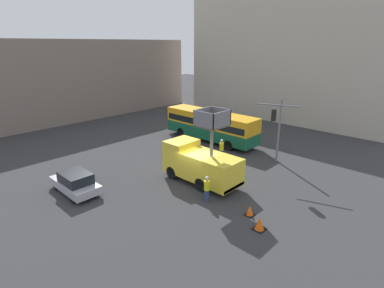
{
  "coord_description": "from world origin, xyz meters",
  "views": [
    {
      "loc": [
        -14.88,
        -13.9,
        10.06
      ],
      "look_at": [
        0.56,
        0.82,
        2.85
      ],
      "focal_mm": 28.0,
      "sensor_mm": 36.0,
      "label": 1
    }
  ],
  "objects_px": {
    "utility_truck": "(200,163)",
    "traffic_light_pole": "(277,123)",
    "traffic_cone_near_truck": "(260,224)",
    "traffic_cone_mid_road": "(250,211)",
    "parked_car_curbside": "(75,182)",
    "city_bus": "(211,124)",
    "road_worker_directing": "(222,149)",
    "road_worker_near_truck": "(207,189)"
  },
  "relations": [
    {
      "from": "utility_truck",
      "to": "city_bus",
      "type": "height_order",
      "value": "utility_truck"
    },
    {
      "from": "city_bus",
      "to": "traffic_cone_mid_road",
      "type": "distance_m",
      "value": 15.06
    },
    {
      "from": "traffic_cone_mid_road",
      "to": "parked_car_curbside",
      "type": "xyz_separation_m",
      "value": [
        -5.97,
        10.57,
        0.47
      ]
    },
    {
      "from": "traffic_cone_mid_road",
      "to": "city_bus",
      "type": "bearing_deg",
      "value": 49.59
    },
    {
      "from": "utility_truck",
      "to": "road_worker_near_truck",
      "type": "bearing_deg",
      "value": -129.51
    },
    {
      "from": "utility_truck",
      "to": "road_worker_near_truck",
      "type": "height_order",
      "value": "utility_truck"
    },
    {
      "from": "road_worker_directing",
      "to": "traffic_cone_mid_road",
      "type": "xyz_separation_m",
      "value": [
        -6.19,
        -7.12,
        -0.65
      ]
    },
    {
      "from": "parked_car_curbside",
      "to": "traffic_cone_near_truck",
      "type": "bearing_deg",
      "value": -66.79
    },
    {
      "from": "utility_truck",
      "to": "traffic_cone_near_truck",
      "type": "distance_m",
      "value": 7.05
    },
    {
      "from": "utility_truck",
      "to": "city_bus",
      "type": "xyz_separation_m",
      "value": [
        8.36,
        6.08,
        0.26
      ]
    },
    {
      "from": "traffic_cone_near_truck",
      "to": "parked_car_curbside",
      "type": "relative_size",
      "value": 0.19
    },
    {
      "from": "city_bus",
      "to": "traffic_cone_mid_road",
      "type": "relative_size",
      "value": 16.69
    },
    {
      "from": "road_worker_near_truck",
      "to": "road_worker_directing",
      "type": "bearing_deg",
      "value": -140.84
    },
    {
      "from": "utility_truck",
      "to": "road_worker_directing",
      "type": "distance_m",
      "value": 5.2
    },
    {
      "from": "road_worker_directing",
      "to": "parked_car_curbside",
      "type": "xyz_separation_m",
      "value": [
        -12.16,
        3.45,
        -0.19
      ]
    },
    {
      "from": "traffic_light_pole",
      "to": "traffic_cone_mid_road",
      "type": "distance_m",
      "value": 9.26
    },
    {
      "from": "city_bus",
      "to": "traffic_cone_near_truck",
      "type": "relative_size",
      "value": 13.81
    },
    {
      "from": "traffic_light_pole",
      "to": "parked_car_curbside",
      "type": "distance_m",
      "value": 16.3
    },
    {
      "from": "traffic_light_pole",
      "to": "road_worker_near_truck",
      "type": "distance_m",
      "value": 9.08
    },
    {
      "from": "city_bus",
      "to": "traffic_cone_near_truck",
      "type": "bearing_deg",
      "value": 135.68
    },
    {
      "from": "traffic_cone_near_truck",
      "to": "traffic_light_pole",
      "type": "bearing_deg",
      "value": 24.56
    },
    {
      "from": "traffic_cone_near_truck",
      "to": "traffic_cone_mid_road",
      "type": "height_order",
      "value": "traffic_cone_near_truck"
    },
    {
      "from": "traffic_cone_near_truck",
      "to": "parked_car_curbside",
      "type": "distance_m",
      "value": 12.85
    },
    {
      "from": "utility_truck",
      "to": "traffic_light_pole",
      "type": "bearing_deg",
      "value": -20.2
    },
    {
      "from": "traffic_light_pole",
      "to": "traffic_cone_near_truck",
      "type": "distance_m",
      "value": 10.46
    },
    {
      "from": "road_worker_near_truck",
      "to": "traffic_cone_near_truck",
      "type": "relative_size",
      "value": 2.32
    },
    {
      "from": "parked_car_curbside",
      "to": "road_worker_near_truck",
      "type": "bearing_deg",
      "value": -54.06
    },
    {
      "from": "road_worker_directing",
      "to": "parked_car_curbside",
      "type": "bearing_deg",
      "value": -173.38
    },
    {
      "from": "road_worker_near_truck",
      "to": "traffic_cone_near_truck",
      "type": "distance_m",
      "value": 4.34
    },
    {
      "from": "traffic_light_pole",
      "to": "road_worker_directing",
      "type": "bearing_deg",
      "value": 113.71
    },
    {
      "from": "road_worker_near_truck",
      "to": "traffic_cone_near_truck",
      "type": "bearing_deg",
      "value": 92.9
    },
    {
      "from": "traffic_light_pole",
      "to": "traffic_cone_mid_road",
      "type": "height_order",
      "value": "traffic_light_pole"
    },
    {
      "from": "road_worker_directing",
      "to": "traffic_cone_mid_road",
      "type": "distance_m",
      "value": 9.46
    },
    {
      "from": "utility_truck",
      "to": "road_worker_directing",
      "type": "height_order",
      "value": "utility_truck"
    },
    {
      "from": "road_worker_near_truck",
      "to": "traffic_cone_near_truck",
      "type": "height_order",
      "value": "road_worker_near_truck"
    },
    {
      "from": "traffic_light_pole",
      "to": "traffic_cone_near_truck",
      "type": "relative_size",
      "value": 7.25
    },
    {
      "from": "city_bus",
      "to": "traffic_light_pole",
      "type": "height_order",
      "value": "traffic_light_pole"
    },
    {
      "from": "road_worker_near_truck",
      "to": "traffic_light_pole",
      "type": "bearing_deg",
      "value": -173.31
    },
    {
      "from": "traffic_cone_mid_road",
      "to": "road_worker_near_truck",
      "type": "bearing_deg",
      "value": 99.68
    },
    {
      "from": "parked_car_curbside",
      "to": "city_bus",
      "type": "bearing_deg",
      "value": 3.07
    },
    {
      "from": "traffic_light_pole",
      "to": "traffic_cone_near_truck",
      "type": "bearing_deg",
      "value": -155.44
    },
    {
      "from": "traffic_cone_mid_road",
      "to": "utility_truck",
      "type": "bearing_deg",
      "value": 75.76
    }
  ]
}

